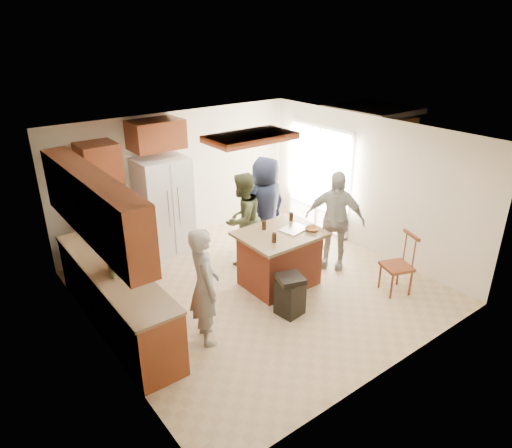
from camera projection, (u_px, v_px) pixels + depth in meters
room_shell at (363, 167)px, 10.72m from camera, size 8.00×5.20×5.00m
person_front_left at (204, 286)px, 5.91m from camera, size 0.59×0.70×1.65m
person_behind_left at (242, 219)px, 7.92m from camera, size 0.93×0.73×1.67m
person_behind_right at (266, 206)px, 8.27m from camera, size 0.94×0.65×1.83m
person_side_right at (335, 220)px, 7.79m from camera, size 1.01×1.14×1.75m
person_counter at (124, 276)px, 6.23m from camera, size 0.83×1.12×1.57m
left_cabinetry at (108, 267)px, 6.11m from camera, size 0.64×3.00×2.30m
back_wall_units at (118, 188)px, 7.75m from camera, size 1.80×0.60×2.45m
refrigerator at (164, 206)px, 8.32m from camera, size 0.90×0.76×1.80m
kitchen_island at (279, 258)px, 7.37m from camera, size 1.28×1.03×0.93m
island_items at (295, 228)px, 7.26m from camera, size 0.91×0.68×0.15m
trash_bin at (290, 295)px, 6.66m from camera, size 0.45×0.45×0.63m
spindle_chair at (398, 266)px, 7.17m from camera, size 0.54×0.54×0.99m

